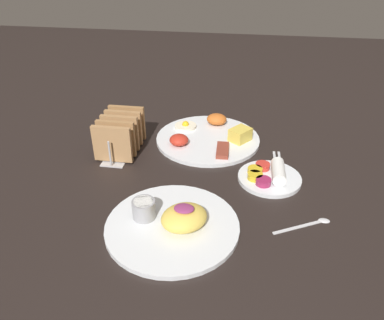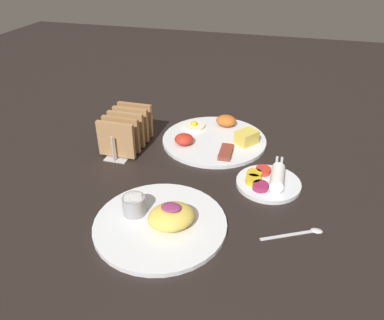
{
  "view_description": "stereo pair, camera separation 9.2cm",
  "coord_description": "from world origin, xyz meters",
  "px_view_note": "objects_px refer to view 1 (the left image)",
  "views": [
    {
      "loc": [
        0.09,
        -0.77,
        0.51
      ],
      "look_at": [
        -0.03,
        0.0,
        0.03
      ],
      "focal_mm": 35.0,
      "sensor_mm": 36.0,
      "label": 1
    },
    {
      "loc": [
        0.18,
        -0.76,
        0.51
      ],
      "look_at": [
        -0.03,
        0.0,
        0.03
      ],
      "focal_mm": 35.0,
      "sensor_mm": 36.0,
      "label": 2
    }
  ],
  "objects_px": {
    "toast_rack": "(120,134)",
    "plate_condiments": "(269,176)",
    "plate_breakfast": "(209,137)",
    "plate_foreground": "(173,222)"
  },
  "relations": [
    {
      "from": "plate_breakfast",
      "to": "plate_condiments",
      "type": "distance_m",
      "value": 0.25
    },
    {
      "from": "plate_condiments",
      "to": "toast_rack",
      "type": "xyz_separation_m",
      "value": [
        -0.4,
        0.08,
        0.04
      ]
    },
    {
      "from": "plate_breakfast",
      "to": "toast_rack",
      "type": "height_order",
      "value": "toast_rack"
    },
    {
      "from": "plate_breakfast",
      "to": "toast_rack",
      "type": "distance_m",
      "value": 0.25
    },
    {
      "from": "plate_foreground",
      "to": "toast_rack",
      "type": "height_order",
      "value": "toast_rack"
    },
    {
      "from": "toast_rack",
      "to": "plate_breakfast",
      "type": "bearing_deg",
      "value": 22.68
    },
    {
      "from": "toast_rack",
      "to": "plate_condiments",
      "type": "bearing_deg",
      "value": -11.99
    },
    {
      "from": "plate_foreground",
      "to": "plate_breakfast",
      "type": "bearing_deg",
      "value": 85.84
    },
    {
      "from": "plate_condiments",
      "to": "plate_foreground",
      "type": "bearing_deg",
      "value": -133.91
    },
    {
      "from": "plate_breakfast",
      "to": "plate_condiments",
      "type": "height_order",
      "value": "plate_breakfast"
    }
  ]
}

